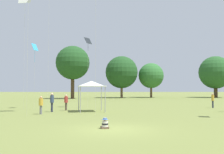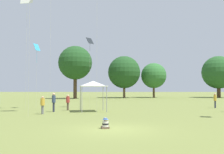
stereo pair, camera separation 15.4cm
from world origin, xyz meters
name	(u,v)px [view 1 (the left image)]	position (x,y,z in m)	size (l,w,h in m)	color
ground_plane	(114,130)	(0.00, 0.00, 0.00)	(300.00, 300.00, 0.00)	olive
seated_toddler	(106,124)	(-0.43, 0.36, 0.24)	(0.51, 0.59, 0.59)	brown
person_standing_0	(214,99)	(11.35, 15.51, 0.99)	(0.37, 0.37, 1.65)	#282D42
person_standing_1	(67,101)	(-4.65, 12.20, 0.93)	(0.41, 0.41, 1.58)	brown
person_standing_4	(42,104)	(-6.10, 8.24, 0.90)	(0.37, 0.37, 1.54)	slate
person_standing_6	(53,101)	(-5.67, 10.46, 1.06)	(0.38, 0.38, 1.77)	#282D42
canopy_tent	(93,84)	(-2.00, 10.88, 2.62)	(2.96, 2.96, 2.91)	white
kite_2	(89,43)	(-2.79, 15.72, 7.43)	(0.90, 0.96, 8.04)	#1E2328
kite_6	(36,49)	(-8.55, 14.54, 6.53)	(0.62, 0.92, 7.13)	#339EDB
distant_tree_0	(217,72)	(24.90, 48.83, 6.03)	(7.84, 7.84, 9.97)	#473323
distant_tree_1	(123,72)	(2.21, 47.21, 5.99)	(7.57, 7.57, 9.79)	brown
distant_tree_2	(74,63)	(-8.49, 41.98, 7.68)	(7.27, 7.27, 11.35)	#473323
distant_tree_3	(152,76)	(9.42, 49.10, 5.28)	(6.07, 6.07, 8.33)	brown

